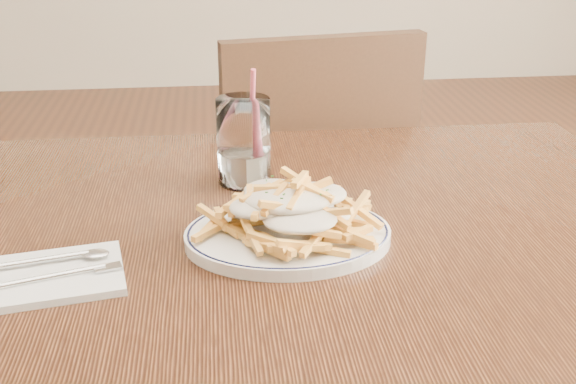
{
  "coord_description": "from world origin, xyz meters",
  "views": [
    {
      "loc": [
        -0.05,
        -0.86,
        1.18
      ],
      "look_at": [
        0.04,
        -0.04,
        0.82
      ],
      "focal_mm": 45.0,
      "sensor_mm": 36.0,
      "label": 1
    }
  ],
  "objects": [
    {
      "name": "table",
      "position": [
        0.0,
        0.0,
        0.67
      ],
      "size": [
        1.2,
        0.8,
        0.75
      ],
      "color": "black",
      "rests_on": "ground"
    },
    {
      "name": "chair_far",
      "position": [
        0.15,
        0.63,
        0.51
      ],
      "size": [
        0.48,
        0.48,
        0.9
      ],
      "color": "black",
      "rests_on": "ground"
    },
    {
      "name": "fries_plate",
      "position": [
        0.04,
        -0.04,
        0.76
      ],
      "size": [
        0.28,
        0.24,
        0.02
      ],
      "color": "white",
      "rests_on": "table"
    },
    {
      "name": "loaded_fries",
      "position": [
        0.04,
        -0.04,
        0.8
      ],
      "size": [
        0.25,
        0.22,
        0.06
      ],
      "color": "#EFAF49",
      "rests_on": "fries_plate"
    },
    {
      "name": "napkin",
      "position": [
        -0.26,
        -0.1,
        0.75
      ],
      "size": [
        0.21,
        0.15,
        0.01
      ],
      "primitive_type": "cube",
      "rotation": [
        0.0,
        0.0,
        0.18
      ],
      "color": "silver",
      "rests_on": "table"
    },
    {
      "name": "cutlery",
      "position": [
        -0.26,
        -0.1,
        0.76
      ],
      "size": [
        0.17,
        0.1,
        0.01
      ],
      "color": "silver",
      "rests_on": "napkin"
    },
    {
      "name": "water_glass",
      "position": [
        -0.01,
        0.17,
        0.81
      ],
      "size": [
        0.08,
        0.08,
        0.18
      ],
      "color": "white",
      "rests_on": "table"
    }
  ]
}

